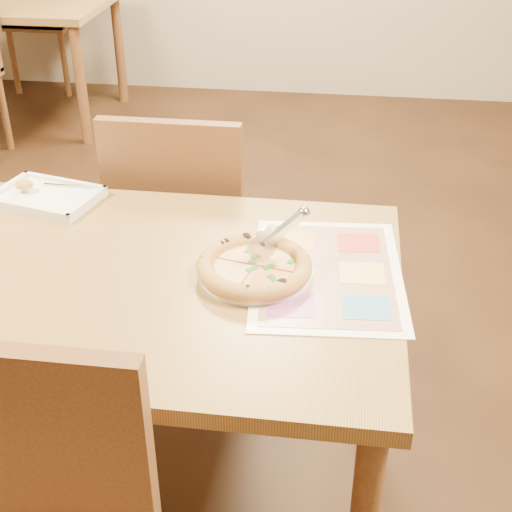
# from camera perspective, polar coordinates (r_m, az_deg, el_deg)

# --- Properties ---
(dining_table) EXTENTS (1.30, 0.85, 0.72)m
(dining_table) POSITION_cam_1_polar(r_m,az_deg,el_deg) (1.73, -10.58, -3.72)
(dining_table) COLOR olive
(dining_table) RESTS_ON ground
(chair_far) EXTENTS (0.42, 0.42, 0.47)m
(chair_far) POSITION_cam_1_polar(r_m,az_deg,el_deg) (2.26, -6.01, 3.56)
(chair_far) COLOR brown
(chair_far) RESTS_ON ground
(bg_table) EXTENTS (1.30, 0.85, 0.72)m
(bg_table) POSITION_cam_1_polar(r_m,az_deg,el_deg) (4.74, -19.75, 17.75)
(bg_table) COLOR olive
(bg_table) RESTS_ON ground
(bg_chair_far) EXTENTS (0.42, 0.42, 0.47)m
(bg_chair_far) POSITION_cam_1_polar(r_m,az_deg,el_deg) (5.20, -17.21, 18.46)
(bg_chair_far) COLOR brown
(bg_chair_far) RESTS_ON ground
(plate) EXTENTS (0.33, 0.33, 0.01)m
(plate) POSITION_cam_1_polar(r_m,az_deg,el_deg) (1.64, -0.00, -1.28)
(plate) COLOR white
(plate) RESTS_ON dining_table
(pizza) EXTENTS (0.27, 0.27, 0.04)m
(pizza) POSITION_cam_1_polar(r_m,az_deg,el_deg) (1.63, -0.13, -0.85)
(pizza) COLOR gold
(pizza) RESTS_ON plate
(pizza_cutter) EXTENTS (0.12, 0.13, 0.10)m
(pizza_cutter) POSITION_cam_1_polar(r_m,az_deg,el_deg) (1.63, 1.71, 1.73)
(pizza_cutter) COLOR silver
(pizza_cutter) RESTS_ON pizza
(appetizer_tray) EXTENTS (0.31, 0.25, 0.05)m
(appetizer_tray) POSITION_cam_1_polar(r_m,az_deg,el_deg) (2.06, -16.53, 4.53)
(appetizer_tray) COLOR white
(appetizer_tray) RESTS_ON dining_table
(menu) EXTENTS (0.38, 0.51, 0.00)m
(menu) POSITION_cam_1_polar(r_m,az_deg,el_deg) (1.66, 5.71, -1.32)
(menu) COLOR white
(menu) RESTS_ON dining_table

